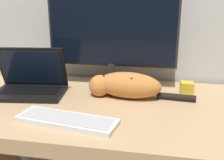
{
  "coord_description": "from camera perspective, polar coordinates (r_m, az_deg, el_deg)",
  "views": [
    {
      "loc": [
        0.28,
        -0.71,
        1.17
      ],
      "look_at": [
        0.07,
        0.36,
        0.84
      ],
      "focal_mm": 42.0,
      "sensor_mm": 36.0,
      "label": 1
    }
  ],
  "objects": [
    {
      "name": "cat",
      "position": [
        1.27,
        2.88,
        -1.05
      ],
      "size": [
        0.51,
        0.17,
        0.13
      ],
      "rotation": [
        0.0,
        0.0,
        -0.09
      ],
      "color": "#C67A38",
      "rests_on": "desk"
    },
    {
      "name": "small_toy",
      "position": [
        1.37,
        15.97,
        -1.74
      ],
      "size": [
        0.06,
        0.06,
        0.06
      ],
      "color": "gold",
      "rests_on": "desk"
    },
    {
      "name": "laptop",
      "position": [
        1.39,
        -17.39,
        -0.95
      ],
      "size": [
        0.37,
        0.28,
        0.23
      ],
      "rotation": [
        0.0,
        0.0,
        0.13
      ],
      "color": "black",
      "rests_on": "desk"
    },
    {
      "name": "external_keyboard",
      "position": [
        1.03,
        -9.81,
        -8.62
      ],
      "size": [
        0.41,
        0.18,
        0.02
      ],
      "rotation": [
        0.0,
        0.0,
        -0.15
      ],
      "color": "white",
      "rests_on": "desk"
    },
    {
      "name": "monitor",
      "position": [
        1.39,
        -0.05,
        10.52
      ],
      "size": [
        0.69,
        0.23,
        0.56
      ],
      "color": "#282828",
      "rests_on": "desk"
    },
    {
      "name": "desk",
      "position": [
        1.29,
        -2.83,
        -11.04
      ],
      "size": [
        1.44,
        0.79,
        0.72
      ],
      "color": "tan",
      "rests_on": "ground_plane"
    }
  ]
}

